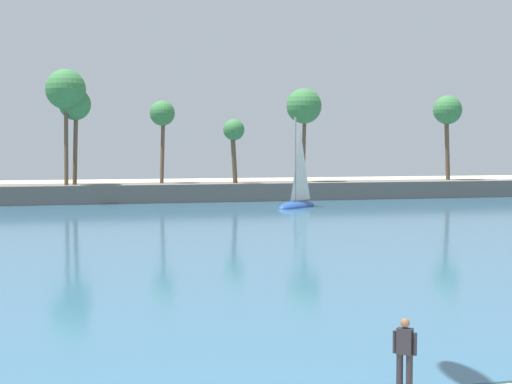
{
  "coord_description": "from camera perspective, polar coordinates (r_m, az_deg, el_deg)",
  "views": [
    {
      "loc": [
        -4.41,
        -10.39,
        5.44
      ],
      "look_at": [
        1.4,
        10.62,
        4.26
      ],
      "focal_mm": 59.27,
      "sensor_mm": 36.0,
      "label": 1
    }
  ],
  "objects": [
    {
      "name": "sailboat_mid_bay",
      "position": [
        74.76,
        2.81,
        -0.44
      ],
      "size": [
        5.47,
        5.34,
        8.53
      ],
      "color": "#234793",
      "rests_on": "sea"
    },
    {
      "name": "person_at_waterline",
      "position": [
        19.24,
        10.0,
        -10.63
      ],
      "size": [
        0.43,
        0.4,
        1.67
      ],
      "color": "#23232D",
      "rests_on": "ground"
    },
    {
      "name": "palm_headland",
      "position": [
        82.13,
        -15.21,
        1.91
      ],
      "size": [
        92.95,
        6.13,
        12.84
      ],
      "color": "#605B54",
      "rests_on": "ground"
    },
    {
      "name": "sea",
      "position": [
        69.89,
        -11.8,
        -1.41
      ],
      "size": [
        220.0,
        105.3,
        0.06
      ],
      "primitive_type": "cube",
      "color": "#33607F",
      "rests_on": "ground"
    }
  ]
}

